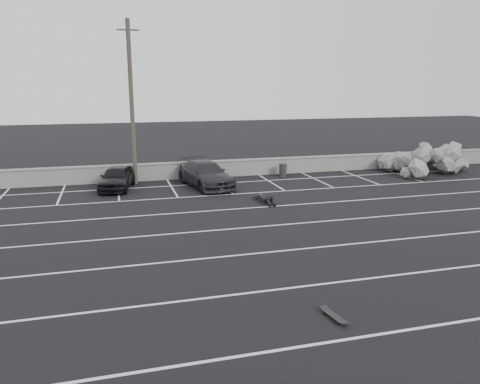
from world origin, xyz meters
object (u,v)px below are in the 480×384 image
object	(u,v)px
riprap_pile	(429,161)
person	(264,196)
utility_pole	(132,103)
skateboard	(334,316)
car_right	(206,174)
trash_bin	(283,170)
car_left	(117,177)

from	to	relation	value
riprap_pile	person	bearing A→B (deg)	-160.12
utility_pole	skateboard	world-z (taller)	utility_pole
car_right	skateboard	size ratio (longest dim) A/B	5.96
riprap_pile	skateboard	bearing A→B (deg)	-132.48
trash_bin	skateboard	world-z (taller)	trash_bin
car_left	trash_bin	xyz separation A→B (m)	(10.40, 1.07, -0.26)
person	skateboard	bearing A→B (deg)	-100.33
trash_bin	person	bearing A→B (deg)	-118.64
car_right	riprap_pile	world-z (taller)	riprap_pile
car_left	skateboard	world-z (taller)	car_left
trash_bin	skateboard	xyz separation A→B (m)	(-5.39, -18.08, -0.33)
riprap_pile	skateboard	distance (m)	23.14
car_right	utility_pole	distance (m)	5.91
trash_bin	car_left	bearing A→B (deg)	-174.11
utility_pole	car_left	bearing A→B (deg)	-131.91
car_left	riprap_pile	bearing A→B (deg)	12.93
skateboard	car_left	bearing A→B (deg)	97.45
trash_bin	skateboard	size ratio (longest dim) A/B	0.97
utility_pole	person	world-z (taller)	utility_pole
riprap_pile	person	world-z (taller)	riprap_pile
utility_pole	trash_bin	size ratio (longest dim) A/B	11.59
person	trash_bin	bearing A→B (deg)	61.12
utility_pole	skateboard	distance (m)	19.21
car_left	car_right	size ratio (longest dim) A/B	0.79
person	skateboard	size ratio (longest dim) A/B	2.97
car_left	skateboard	distance (m)	17.74
trash_bin	skateboard	bearing A→B (deg)	-106.59
car_left	person	world-z (taller)	car_left
utility_pole	riprap_pile	distance (m)	20.01
utility_pole	trash_bin	world-z (taller)	utility_pole
riprap_pile	skateboard	xyz separation A→B (m)	(-15.62, -17.06, -0.60)
car_left	trash_bin	bearing A→B (deg)	18.68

